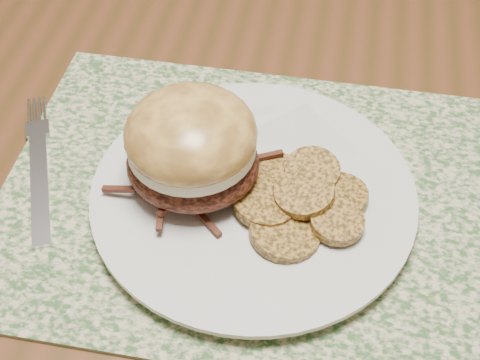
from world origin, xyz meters
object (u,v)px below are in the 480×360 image
dining_table (176,91)px  pork_sandwich (192,146)px  dinner_plate (253,195)px  fork (39,164)px

dining_table → pork_sandwich: 0.27m
dining_table → dinner_plate: size_ratio=5.77×
dining_table → dinner_plate: (0.13, -0.22, 0.09)m
dining_table → fork: 0.24m
dinner_plate → fork: dinner_plate is taller
pork_sandwich → fork: bearing=-179.3°
dinner_plate → fork: (-0.20, 0.01, -0.01)m
pork_sandwich → dinner_plate: bearing=1.0°
fork → pork_sandwich: bearing=-25.1°
dining_table → dinner_plate: bearing=-59.6°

